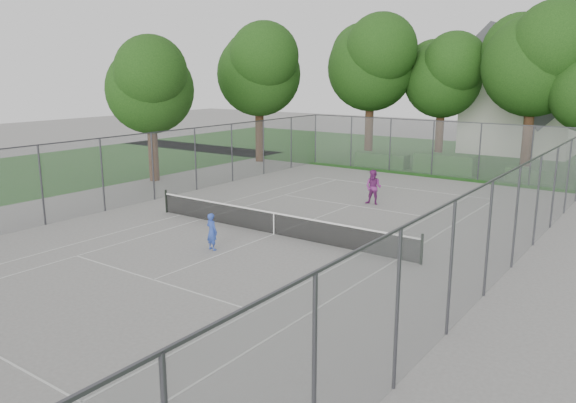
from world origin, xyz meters
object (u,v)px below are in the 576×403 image
Objects in this scene: tennis_net at (274,222)px; woman_player at (373,187)px; girl_player at (212,232)px; house at (522,102)px.

woman_player reaches higher than tennis_net.
girl_player reaches higher than tennis_net.
house reaches higher than woman_player.
tennis_net is 31.40m from house.
tennis_net is 9.12× the size of girl_player.
girl_player is at bearing -102.18° from tennis_net.
tennis_net is 1.24× the size of house.
tennis_net is at bearing -100.27° from woman_player.
house is at bearing 83.65° from woman_player.
tennis_net is at bearing -93.45° from house.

